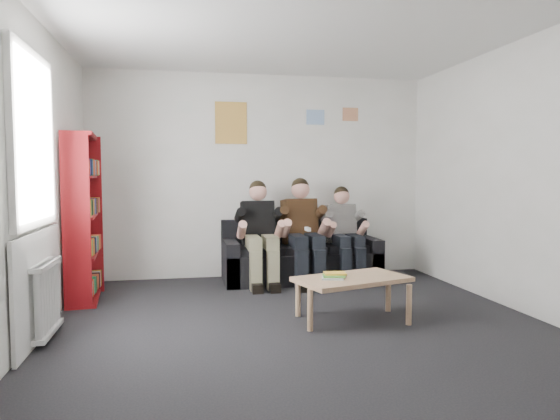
{
  "coord_description": "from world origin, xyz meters",
  "views": [
    {
      "loc": [
        -1.04,
        -4.15,
        1.36
      ],
      "look_at": [
        0.03,
        1.3,
        0.97
      ],
      "focal_mm": 32.0,
      "sensor_mm": 36.0,
      "label": 1
    }
  ],
  "objects_px": {
    "sofa": "(300,258)",
    "bookshelf": "(84,218)",
    "coffee_table": "(352,282)",
    "person_left": "(260,234)",
    "person_right": "(345,234)",
    "person_middle": "(303,232)"
  },
  "relations": [
    {
      "from": "sofa",
      "to": "bookshelf",
      "type": "height_order",
      "value": "bookshelf"
    },
    {
      "from": "sofa",
      "to": "coffee_table",
      "type": "bearing_deg",
      "value": -88.42
    },
    {
      "from": "person_left",
      "to": "person_right",
      "type": "distance_m",
      "value": 1.11
    },
    {
      "from": "person_middle",
      "to": "coffee_table",
      "type": "bearing_deg",
      "value": -96.49
    },
    {
      "from": "bookshelf",
      "to": "coffee_table",
      "type": "xyz_separation_m",
      "value": [
        2.59,
        -1.29,
        -0.54
      ]
    },
    {
      "from": "coffee_table",
      "to": "person_middle",
      "type": "distance_m",
      "value": 1.72
    },
    {
      "from": "sofa",
      "to": "coffee_table",
      "type": "relative_size",
      "value": 1.93
    },
    {
      "from": "bookshelf",
      "to": "person_left",
      "type": "height_order",
      "value": "bookshelf"
    },
    {
      "from": "coffee_table",
      "to": "person_right",
      "type": "xyz_separation_m",
      "value": [
        0.5,
        1.71,
        0.24
      ]
    },
    {
      "from": "sofa",
      "to": "bookshelf",
      "type": "relative_size",
      "value": 1.1
    },
    {
      "from": "person_middle",
      "to": "sofa",
      "type": "bearing_deg",
      "value": 81.76
    },
    {
      "from": "coffee_table",
      "to": "person_right",
      "type": "height_order",
      "value": "person_right"
    },
    {
      "from": "sofa",
      "to": "person_middle",
      "type": "height_order",
      "value": "person_middle"
    },
    {
      "from": "coffee_table",
      "to": "person_middle",
      "type": "relative_size",
      "value": 0.78
    },
    {
      "from": "bookshelf",
      "to": "person_middle",
      "type": "height_order",
      "value": "bookshelf"
    },
    {
      "from": "bookshelf",
      "to": "person_right",
      "type": "xyz_separation_m",
      "value": [
        3.09,
        0.42,
        -0.3
      ]
    },
    {
      "from": "bookshelf",
      "to": "person_middle",
      "type": "xyz_separation_m",
      "value": [
        2.54,
        0.41,
        -0.26
      ]
    },
    {
      "from": "sofa",
      "to": "person_left",
      "type": "relative_size",
      "value": 1.53
    },
    {
      "from": "person_right",
      "to": "person_middle",
      "type": "bearing_deg",
      "value": 176.93
    },
    {
      "from": "bookshelf",
      "to": "person_left",
      "type": "distance_m",
      "value": 2.05
    },
    {
      "from": "sofa",
      "to": "person_left",
      "type": "distance_m",
      "value": 0.69
    },
    {
      "from": "person_left",
      "to": "person_right",
      "type": "relative_size",
      "value": 1.07
    }
  ]
}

